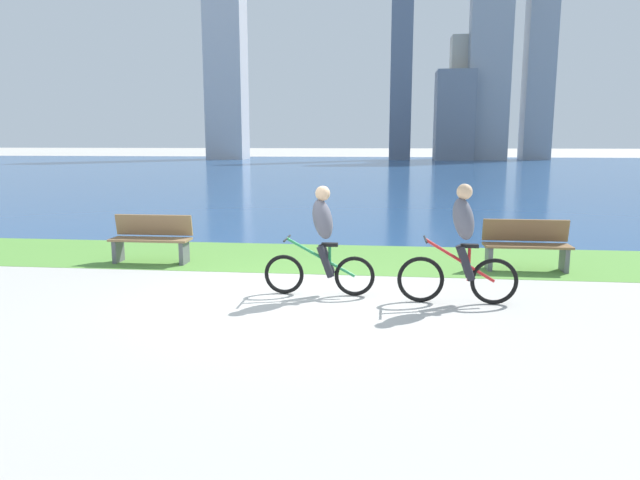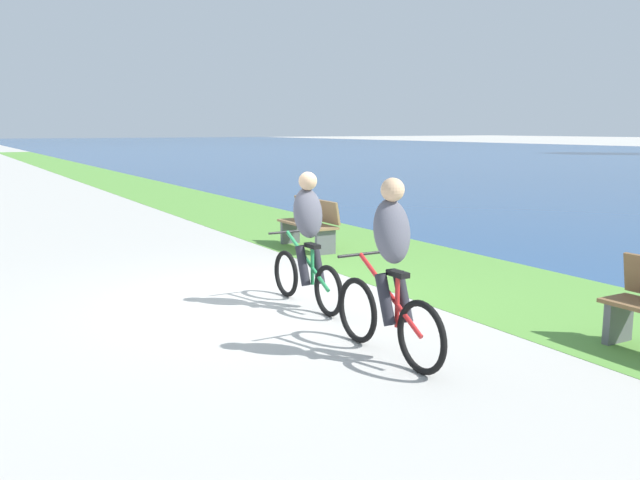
{
  "view_description": "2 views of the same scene",
  "coord_description": "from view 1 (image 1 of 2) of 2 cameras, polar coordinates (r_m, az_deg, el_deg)",
  "views": [
    {
      "loc": [
        1.45,
        -8.02,
        2.31
      ],
      "look_at": [
        0.49,
        0.39,
        0.84
      ],
      "focal_mm": 32.62,
      "sensor_mm": 36.0,
      "label": 1
    },
    {
      "loc": [
        7.41,
        -3.42,
        2.14
      ],
      "look_at": [
        0.81,
        0.41,
        0.86
      ],
      "focal_mm": 37.48,
      "sensor_mm": 36.0,
      "label": 2
    }
  ],
  "objects": [
    {
      "name": "cyclist_trailing",
      "position": [
        8.39,
        13.68,
        -0.5
      ],
      "size": [
        1.69,
        0.52,
        1.71
      ],
      "color": "black",
      "rests_on": "ground"
    },
    {
      "name": "bench_far_along_path",
      "position": [
        10.98,
        19.58,
        -0.48
      ],
      "size": [
        1.5,
        0.47,
        0.9
      ],
      "color": "brown",
      "rests_on": "ground"
    },
    {
      "name": "grass_strip_bayside",
      "position": [
        11.5,
        -0.85,
        -1.72
      ],
      "size": [
        120.0,
        2.87,
        0.01
      ],
      "primitive_type": "cube",
      "color": "#59933D",
      "rests_on": "ground"
    },
    {
      "name": "city_skyline_far_shore",
      "position": [
        69.71,
        8.37,
        16.4
      ],
      "size": [
        39.62,
        8.14,
        26.65
      ],
      "color": "#B7B7BC",
      "rests_on": "ground"
    },
    {
      "name": "bench_near_path",
      "position": [
        11.44,
        -16.19,
        0.1
      ],
      "size": [
        1.5,
        0.47,
        0.9
      ],
      "color": "olive",
      "rests_on": "ground"
    },
    {
      "name": "cyclist_lead",
      "position": [
        8.61,
        0.17,
        -0.07
      ],
      "size": [
        1.67,
        0.52,
        1.64
      ],
      "color": "black",
      "rests_on": "ground"
    },
    {
      "name": "bay_water_surface",
      "position": [
        45.95,
        4.73,
        6.92
      ],
      "size": [
        300.0,
        66.5,
        0.0
      ],
      "primitive_type": "cube",
      "color": "navy",
      "rests_on": "ground"
    },
    {
      "name": "ground_plane",
      "position": [
        8.47,
        -3.59,
        -6.0
      ],
      "size": [
        300.0,
        300.0,
        0.0
      ],
      "primitive_type": "plane",
      "color": "#B2AFA8"
    }
  ]
}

